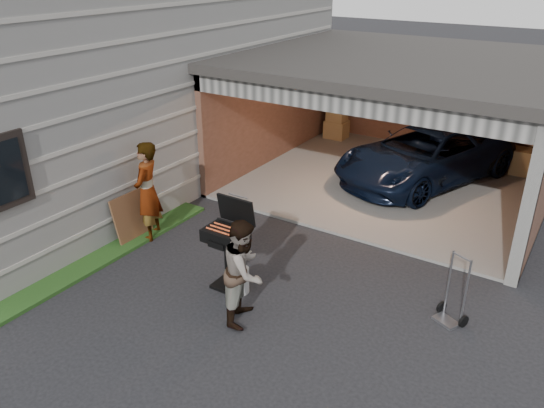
% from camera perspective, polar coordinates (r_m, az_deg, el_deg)
% --- Properties ---
extents(ground, '(80.00, 80.00, 0.00)m').
position_cam_1_polar(ground, '(8.03, -9.87, -11.93)').
color(ground, black).
rests_on(ground, ground).
extents(house, '(7.00, 11.00, 5.50)m').
position_cam_1_polar(house, '(13.74, -18.64, 15.32)').
color(house, '#474744').
rests_on(house, ground).
extents(groundcover_strip, '(0.50, 8.00, 0.06)m').
position_cam_1_polar(groundcover_strip, '(9.03, -25.12, -9.40)').
color(groundcover_strip, '#193814').
rests_on(groundcover_strip, ground).
extents(garage, '(6.80, 6.30, 2.90)m').
position_cam_1_polar(garage, '(12.33, 14.15, 10.66)').
color(garage, '#605E59').
rests_on(garage, ground).
extents(minivan, '(3.57, 4.93, 1.25)m').
position_cam_1_polar(minivan, '(12.63, 16.07, 4.84)').
color(minivan, black).
rests_on(minivan, ground).
extents(woman, '(0.67, 0.80, 1.86)m').
position_cam_1_polar(woman, '(9.85, -13.26, 1.33)').
color(woman, silver).
rests_on(woman, ground).
extents(man, '(0.80, 0.91, 1.58)m').
position_cam_1_polar(man, '(7.48, -3.00, -7.23)').
color(man, '#43221A').
rests_on(man, ground).
extents(bbq_grill, '(0.65, 0.57, 1.46)m').
position_cam_1_polar(bbq_grill, '(8.19, -4.85, -3.59)').
color(bbq_grill, black).
rests_on(bbq_grill, ground).
extents(propane_tank, '(0.37, 0.37, 0.42)m').
position_cam_1_polar(propane_tank, '(8.35, -3.45, -8.17)').
color(propane_tank, beige).
rests_on(propane_tank, ground).
extents(plywood_panel, '(0.22, 0.80, 0.88)m').
position_cam_1_polar(plywood_panel, '(10.07, -14.84, -1.36)').
color(plywood_panel, '#55341D').
rests_on(plywood_panel, ground).
extents(hand_truck, '(0.49, 0.46, 1.08)m').
position_cam_1_polar(hand_truck, '(8.15, 18.72, -10.61)').
color(hand_truck, gray).
rests_on(hand_truck, ground).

